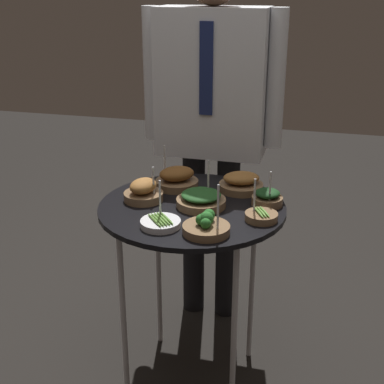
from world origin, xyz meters
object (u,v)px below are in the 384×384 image
object	(u,v)px
bowl_roast_front_center	(143,191)
bowl_spinach_back_left	(267,198)
bowl_broccoli_center	(206,226)
bowl_roast_near_rim	(177,179)
bowl_spinach_mid_left	(201,199)
bowl_roast_mid_right	(241,183)
waiter_figure	(212,101)
serving_cart	(192,220)
bowl_asparagus_front_right	(161,222)
bowl_asparagus_back_right	(261,216)

from	to	relation	value
bowl_roast_front_center	bowl_spinach_back_left	distance (m)	0.44
bowl_broccoli_center	bowl_spinach_back_left	world-z (taller)	bowl_broccoli_center
bowl_roast_near_rim	bowl_roast_front_center	xyz separation A→B (m)	(-0.08, -0.16, -0.00)
bowl_spinach_mid_left	bowl_roast_mid_right	size ratio (longest dim) A/B	1.05
bowl_spinach_mid_left	waiter_figure	xyz separation A→B (m)	(-0.08, 0.49, 0.24)
bowl_spinach_mid_left	bowl_broccoli_center	size ratio (longest dim) A/B	1.02
bowl_roast_front_center	bowl_roast_mid_right	world-z (taller)	bowl_roast_front_center
bowl_roast_near_rim	bowl_broccoli_center	world-z (taller)	bowl_broccoli_center
serving_cart	bowl_spinach_back_left	bearing A→B (deg)	15.73
bowl_roast_near_rim	bowl_broccoli_center	size ratio (longest dim) A/B	0.99
bowl_asparagus_front_right	waiter_figure	distance (m)	0.73
bowl_roast_front_center	waiter_figure	bearing A→B (deg)	74.51
bowl_roast_front_center	bowl_spinach_back_left	xyz separation A→B (m)	(0.44, 0.07, -0.01)
bowl_spinach_mid_left	bowl_roast_front_center	bearing A→B (deg)	-179.74
bowl_roast_near_rim	waiter_figure	world-z (taller)	waiter_figure
bowl_broccoli_center	bowl_roast_near_rim	bearing A→B (deg)	119.33
bowl_roast_near_rim	waiter_figure	distance (m)	0.41
bowl_spinach_mid_left	bowl_asparagus_front_right	bearing A→B (deg)	-113.83
serving_cart	bowl_roast_front_center	xyz separation A→B (m)	(-0.18, 0.00, 0.09)
bowl_asparagus_back_right	bowl_spinach_mid_left	bearing A→B (deg)	163.96
serving_cart	bowl_spinach_mid_left	bearing A→B (deg)	1.91
bowl_asparagus_back_right	bowl_broccoli_center	world-z (taller)	bowl_broccoli_center
serving_cart	bowl_asparagus_front_right	xyz separation A→B (m)	(-0.05, -0.19, 0.07)
bowl_spinach_mid_left	bowl_roast_near_rim	world-z (taller)	bowl_roast_near_rim
bowl_broccoli_center	bowl_roast_front_center	bearing A→B (deg)	144.04
bowl_spinach_mid_left	bowl_broccoli_center	xyz separation A→B (m)	(0.07, -0.20, -0.00)
serving_cart	waiter_figure	size ratio (longest dim) A/B	0.47
bowl_spinach_mid_left	bowl_broccoli_center	world-z (taller)	bowl_broccoli_center
serving_cart	bowl_broccoli_center	distance (m)	0.24
serving_cart	bowl_spinach_mid_left	distance (m)	0.09
bowl_asparagus_back_right	bowl_asparagus_front_right	bearing A→B (deg)	-156.70
bowl_roast_near_rim	bowl_asparagus_back_right	distance (m)	0.42
bowl_spinach_mid_left	bowl_asparagus_back_right	xyz separation A→B (m)	(0.22, -0.06, -0.01)
bowl_spinach_mid_left	bowl_roast_mid_right	xyz separation A→B (m)	(0.11, 0.19, 0.00)
bowl_roast_front_center	bowl_roast_near_rim	bearing A→B (deg)	63.10
serving_cart	bowl_roast_near_rim	xyz separation A→B (m)	(-0.10, 0.16, 0.09)
serving_cart	bowl_asparagus_front_right	distance (m)	0.21
bowl_asparagus_front_right	bowl_asparagus_back_right	size ratio (longest dim) A/B	1.05
bowl_broccoli_center	bowl_spinach_back_left	bearing A→B (deg)	60.62
bowl_roast_near_rim	bowl_roast_mid_right	distance (m)	0.25
bowl_spinach_mid_left	bowl_spinach_back_left	bearing A→B (deg)	17.66
bowl_roast_near_rim	bowl_spinach_back_left	bearing A→B (deg)	-13.21
bowl_asparagus_front_right	waiter_figure	xyz separation A→B (m)	(0.01, 0.69, 0.25)
waiter_figure	bowl_asparagus_front_right	bearing A→B (deg)	-90.79
bowl_asparagus_front_right	bowl_roast_near_rim	bearing A→B (deg)	97.86
bowl_asparagus_back_right	bowl_roast_near_rim	bearing A→B (deg)	148.46
bowl_asparagus_front_right	bowl_roast_front_center	size ratio (longest dim) A/B	1.01
bowl_roast_mid_right	bowl_spinach_back_left	world-z (taller)	bowl_spinach_back_left
bowl_broccoli_center	bowl_spinach_mid_left	bearing A→B (deg)	108.18
bowl_spinach_mid_left	bowl_asparagus_back_right	bearing A→B (deg)	-16.04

